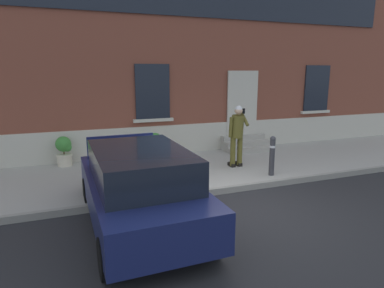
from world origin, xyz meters
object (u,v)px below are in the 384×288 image
bollard_near_person (272,154)px  person_on_phone (237,132)px  planter_terracotta (155,146)px  planter_cream (64,150)px

bollard_near_person → person_on_phone: size_ratio=0.60×
person_on_phone → planter_terracotta: (-1.98, 1.48, -0.55)m
planter_cream → person_on_phone: bearing=-21.9°
person_on_phone → planter_cream: size_ratio=2.04×
planter_cream → planter_terracotta: (2.60, -0.36, 0.00)m
planter_cream → bollard_near_person: bearing=-29.7°
person_on_phone → planter_terracotta: person_on_phone is taller
bollard_near_person → planter_cream: size_ratio=1.22×
person_on_phone → planter_cream: 4.97m
bollard_near_person → planter_terracotta: 3.52m
person_on_phone → planter_terracotta: bearing=144.5°
bollard_near_person → person_on_phone: person_on_phone is taller
planter_cream → planter_terracotta: size_ratio=1.00×
bollard_near_person → planter_terracotta: bearing=134.3°
person_on_phone → bollard_near_person: bearing=-64.1°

